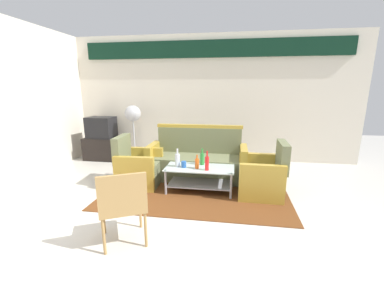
{
  "coord_description": "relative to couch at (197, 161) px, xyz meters",
  "views": [
    {
      "loc": [
        0.53,
        -3.0,
        1.66
      ],
      "look_at": [
        -0.1,
        0.89,
        0.65
      ],
      "focal_mm": 24.25,
      "sensor_mm": 36.0,
      "label": 1
    }
  ],
  "objects": [
    {
      "name": "wicker_chair",
      "position": [
        -0.47,
        -2.27,
        0.18
      ],
      "size": [
        0.65,
        0.65,
        0.84
      ],
      "rotation": [
        0.0,
        0.0,
        0.48
      ],
      "color": "#AD844C",
      "rests_on": "ground"
    },
    {
      "name": "armchair_right",
      "position": [
        1.13,
        -0.64,
        -0.03
      ],
      "size": [
        0.71,
        0.77,
        0.85
      ],
      "rotation": [
        0.0,
        0.0,
        1.56
      ],
      "color": "#6B704C",
      "rests_on": "rug"
    },
    {
      "name": "bottle_red",
      "position": [
        0.26,
        -0.79,
        0.21
      ],
      "size": [
        0.06,
        0.06,
        0.31
      ],
      "color": "red",
      "rests_on": "coffee_table"
    },
    {
      "name": "cup",
      "position": [
        -0.12,
        -0.7,
        0.14
      ],
      "size": [
        0.08,
        0.08,
        0.1
      ],
      "primitive_type": "cylinder",
      "color": "#2659A5",
      "rests_on": "coffee_table"
    },
    {
      "name": "ground_plane",
      "position": [
        0.12,
        -1.61,
        -0.32
      ],
      "size": [
        14.0,
        14.0,
        0.0
      ],
      "primitive_type": "plane",
      "color": "beige"
    },
    {
      "name": "coffee_table",
      "position": [
        0.13,
        -0.64,
        -0.04
      ],
      "size": [
        1.1,
        0.6,
        0.4
      ],
      "color": "silver",
      "rests_on": "rug"
    },
    {
      "name": "television",
      "position": [
        -2.39,
        0.94,
        0.44
      ],
      "size": [
        0.62,
        0.47,
        0.48
      ],
      "rotation": [
        0.0,
        0.0,
        3.1
      ],
      "color": "black",
      "rests_on": "tv_stand"
    },
    {
      "name": "tv_stand",
      "position": [
        -2.39,
        0.94,
        -0.06
      ],
      "size": [
        0.8,
        0.5,
        0.52
      ],
      "primitive_type": "cube",
      "color": "black",
      "rests_on": "ground"
    },
    {
      "name": "wall_back",
      "position": [
        0.12,
        1.44,
        1.16
      ],
      "size": [
        6.52,
        0.19,
        2.8
      ],
      "color": "silver",
      "rests_on": "ground"
    },
    {
      "name": "couch",
      "position": [
        0.0,
        0.0,
        0.0
      ],
      "size": [
        1.8,
        0.74,
        0.96
      ],
      "rotation": [
        0.0,
        0.0,
        3.14
      ],
      "color": "#6B704C",
      "rests_on": "rug"
    },
    {
      "name": "bottle_green",
      "position": [
        0.15,
        -0.5,
        0.2
      ],
      "size": [
        0.07,
        0.07,
        0.27
      ],
      "color": "#2D8C38",
      "rests_on": "coffee_table"
    },
    {
      "name": "bottle_clear",
      "position": [
        -0.23,
        -0.67,
        0.21
      ],
      "size": [
        0.08,
        0.08,
        0.3
      ],
      "color": "silver",
      "rests_on": "coffee_table"
    },
    {
      "name": "bottle_orange",
      "position": [
        0.1,
        -0.72,
        0.18
      ],
      "size": [
        0.06,
        0.06,
        0.22
      ],
      "color": "#D85919",
      "rests_on": "coffee_table"
    },
    {
      "name": "armchair_left",
      "position": [
        -0.97,
        -0.52,
        -0.03
      ],
      "size": [
        0.73,
        0.79,
        0.85
      ],
      "rotation": [
        0.0,
        0.0,
        -1.52
      ],
      "color": "#6B704C",
      "rests_on": "rug"
    },
    {
      "name": "rug",
      "position": [
        0.08,
        -0.62,
        -0.31
      ],
      "size": [
        2.92,
        2.03,
        0.01
      ],
      "primitive_type": "cube",
      "color": "brown",
      "rests_on": "ground"
    },
    {
      "name": "pedestal_fan",
      "position": [
        -1.62,
        0.99,
        0.7
      ],
      "size": [
        0.36,
        0.36,
        1.27
      ],
      "color": "#2D2D33",
      "rests_on": "ground"
    }
  ]
}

